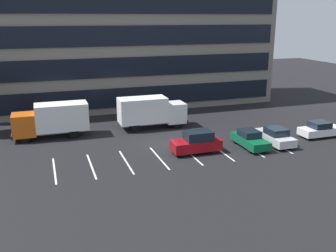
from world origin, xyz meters
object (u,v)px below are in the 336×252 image
object	(u,v)px
sedan_white	(320,130)
box_truck_orange	(52,119)
box_truck_white	(151,111)
sedan_forest	(250,139)
suv_maroon	(197,142)
sedan_silver	(275,136)

from	to	relation	value
sedan_white	box_truck_orange	bearing A→B (deg)	162.03
box_truck_white	sedan_forest	world-z (taller)	box_truck_white
suv_maroon	sedan_forest	distance (m)	5.14
box_truck_white	suv_maroon	bearing A→B (deg)	-79.19
box_truck_orange	suv_maroon	world-z (taller)	box_truck_orange
box_truck_white	suv_maroon	distance (m)	8.70
suv_maroon	sedan_forest	bearing A→B (deg)	-1.50
suv_maroon	box_truck_orange	bearing A→B (deg)	143.92
sedan_white	suv_maroon	bearing A→B (deg)	-178.41
box_truck_orange	sedan_silver	bearing A→B (deg)	-23.96
box_truck_orange	sedan_forest	distance (m)	18.74
sedan_silver	suv_maroon	world-z (taller)	suv_maroon
box_truck_orange	suv_maroon	bearing A→B (deg)	-36.08
box_truck_orange	box_truck_white	world-z (taller)	box_truck_orange
box_truck_orange	sedan_silver	world-z (taller)	box_truck_orange
sedan_forest	box_truck_orange	bearing A→B (deg)	152.88
box_truck_orange	sedan_forest	xyz separation A→B (m)	(16.65, -8.53, -1.15)
box_truck_white	sedan_silver	xyz separation A→B (m)	(9.33, -8.64, -1.12)
sedan_silver	box_truck_orange	bearing A→B (deg)	156.04
box_truck_orange	sedan_white	world-z (taller)	box_truck_orange
suv_maroon	sedan_forest	xyz separation A→B (m)	(5.13, -0.13, -0.21)
box_truck_orange	sedan_forest	bearing A→B (deg)	-27.12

